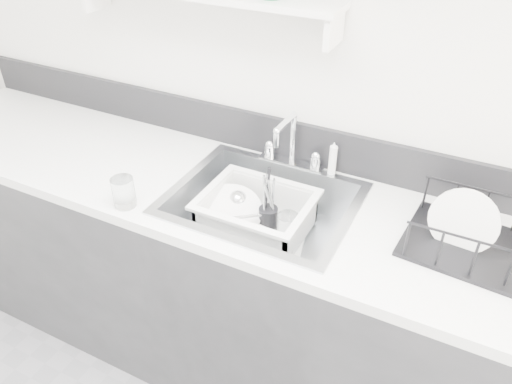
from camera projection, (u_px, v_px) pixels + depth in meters
The scene contains 14 objects.
room_shell at pixel (16, 53), 0.71m from camera, with size 3.50×3.00×2.60m.
counter_run at pixel (262, 292), 1.99m from camera, with size 3.20×0.62×0.92m.
backsplash at pixel (297, 142), 1.91m from camera, with size 3.20×0.02×0.16m, color black.
sink at pixel (262, 219), 1.78m from camera, with size 0.64×0.52×0.20m, color silver, non-canonical shape.
faucet at pixel (291, 152), 1.88m from camera, with size 0.26×0.18×0.23m.
side_sprayer at pixel (333, 159), 1.82m from camera, with size 0.03×0.03×0.14m, color silver.
wash_tub at pixel (256, 215), 1.81m from camera, with size 0.39×0.32×0.15m, color silver, non-canonical shape.
plate_stack at pixel (233, 218), 1.84m from camera, with size 0.28×0.27×0.11m.
utensil_cup at pixel (268, 216), 1.81m from camera, with size 0.07×0.07×0.24m.
ladle at pixel (247, 216), 1.83m from camera, with size 0.31×0.11×0.09m, color silver, non-canonical shape.
tumbler_in_tub at pixel (288, 229), 1.75m from camera, with size 0.08×0.08×0.11m, color white.
tumbler_counter at pixel (124, 192), 1.67m from camera, with size 0.08×0.08×0.11m, color white.
dish_rack at pixel (480, 232), 1.47m from camera, with size 0.41×0.31×0.14m, color black, non-canonical shape.
bowl_small at pixel (279, 252), 1.71m from camera, with size 0.10×0.10×0.03m, color white.
Camera 1 is at (0.62, -0.08, 1.92)m, focal length 35.00 mm.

